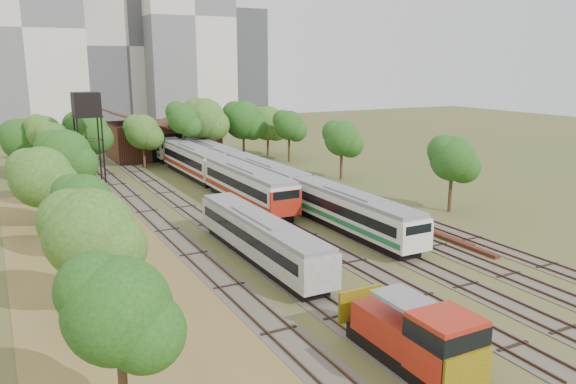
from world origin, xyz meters
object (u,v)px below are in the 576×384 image
railcar_red_set (218,172)px  shunter_locomotive (419,339)px  water_tower (86,107)px  railcar_green_set (265,177)px

railcar_red_set → shunter_locomotive: bearing=-98.1°
railcar_red_set → water_tower: 17.95m
railcar_red_set → shunter_locomotive: railcar_red_set is taller
railcar_red_set → railcar_green_set: 5.97m
railcar_green_set → shunter_locomotive: 39.02m
railcar_green_set → water_tower: water_tower is taller
railcar_red_set → water_tower: water_tower is taller
shunter_locomotive → water_tower: size_ratio=0.73×
shunter_locomotive → railcar_red_set: bearing=81.9°
water_tower → railcar_green_set: bearing=-42.4°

